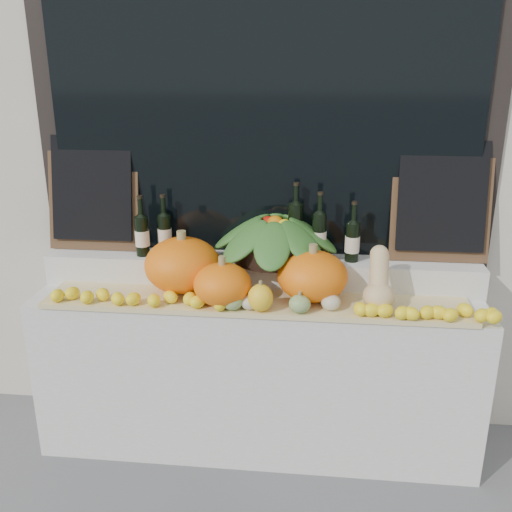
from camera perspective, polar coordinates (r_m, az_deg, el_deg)
storefront_facade at (r=3.44m, az=1.52°, el=22.63°), size 7.00×0.94×4.50m
display_sill at (r=3.15m, az=0.15°, el=-11.31°), size 2.30×0.55×0.88m
rear_tier at (r=3.06m, az=0.45°, el=-1.45°), size 2.30×0.25×0.16m
straw_bedding at (r=2.83m, az=-0.11°, el=-4.68°), size 2.10×0.32×0.02m
pumpkin_left at (r=2.92m, az=-7.34°, el=-0.89°), size 0.39×0.39×0.28m
pumpkin_right at (r=2.81m, az=5.65°, el=-1.98°), size 0.45×0.45×0.25m
pumpkin_center at (r=2.75m, az=-3.38°, el=-2.84°), size 0.34×0.34×0.21m
butternut_squash at (r=2.77m, az=12.18°, el=-2.75°), size 0.15×0.21×0.29m
decorative_gourds at (r=2.70m, az=3.43°, el=-4.45°), size 0.79×0.17×0.16m
lemon_heap at (r=2.72m, az=-0.36°, el=-4.76°), size 2.20×0.16×0.06m
produce_bowl at (r=2.98m, az=1.93°, el=1.90°), size 0.70×0.70×0.24m
wine_bottle_far_left at (r=3.08m, az=-11.32°, el=2.05°), size 0.08×0.08×0.33m
wine_bottle_near_left at (r=3.10m, az=-9.13°, el=2.27°), size 0.08×0.08×0.32m
wine_bottle_tall at (r=3.01m, az=3.96°, el=2.66°), size 0.08×0.08×0.40m
wine_bottle_near_right at (r=2.96m, az=6.32°, el=1.99°), size 0.08×0.08×0.36m
wine_bottle_far_right at (r=2.98m, az=9.61°, el=1.47°), size 0.08×0.08×0.32m
chalkboard_left at (r=3.22m, az=-16.02°, el=6.28°), size 0.50×0.14×0.61m
chalkboard_right at (r=3.06m, az=18.08°, el=5.41°), size 0.50×0.14×0.61m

